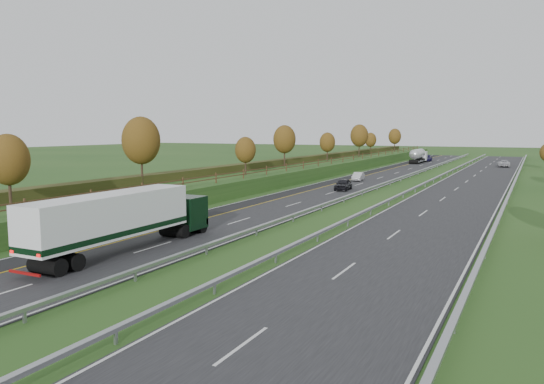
# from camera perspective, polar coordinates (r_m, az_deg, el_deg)

# --- Properties ---
(ground) EXTENTS (400.00, 400.00, 0.00)m
(ground) POSITION_cam_1_polar(r_m,az_deg,el_deg) (75.20, 13.34, 0.26)
(ground) COLOR #264B1A
(ground) RESTS_ON ground
(near_carriageway) EXTENTS (10.50, 200.00, 0.04)m
(near_carriageway) POSITION_cam_1_polar(r_m,az_deg,el_deg) (82.11, 8.71, 0.91)
(near_carriageway) COLOR black
(near_carriageway) RESTS_ON ground
(far_carriageway) EXTENTS (10.50, 200.00, 0.04)m
(far_carriageway) POSITION_cam_1_polar(r_m,az_deg,el_deg) (78.69, 20.22, 0.32)
(far_carriageway) COLOR black
(far_carriageway) RESTS_ON ground
(hard_shoulder) EXTENTS (3.00, 200.00, 0.04)m
(hard_shoulder) POSITION_cam_1_polar(r_m,az_deg,el_deg) (83.32, 6.25, 1.03)
(hard_shoulder) COLOR black
(hard_shoulder) RESTS_ON ground
(lane_markings) EXTENTS (26.75, 200.00, 0.01)m
(lane_markings) POSITION_cam_1_polar(r_m,az_deg,el_deg) (80.28, 13.03, 0.71)
(lane_markings) COLOR silver
(lane_markings) RESTS_ON near_carriageway
(embankment_left) EXTENTS (12.00, 200.00, 2.00)m
(embankment_left) POSITION_cam_1_polar(r_m,az_deg,el_deg) (86.85, 0.52, 1.95)
(embankment_left) COLOR #264B1A
(embankment_left) RESTS_ON ground
(hedge_left) EXTENTS (2.20, 180.00, 1.10)m
(hedge_left) POSITION_cam_1_polar(r_m,az_deg,el_deg) (87.63, -0.65, 3.01)
(hedge_left) COLOR #303817
(hedge_left) RESTS_ON embankment_left
(fence_left) EXTENTS (0.12, 189.06, 1.20)m
(fence_left) POSITION_cam_1_polar(r_m,az_deg,el_deg) (84.48, 3.15, 2.98)
(fence_left) COLOR #422B19
(fence_left) RESTS_ON embankment_left
(median_barrier_near) EXTENTS (0.32, 200.00, 0.71)m
(median_barrier_near) POSITION_cam_1_polar(r_m,az_deg,el_deg) (80.51, 12.58, 1.14)
(median_barrier_near) COLOR #96999E
(median_barrier_near) RESTS_ON ground
(median_barrier_far) EXTENTS (0.32, 200.00, 0.71)m
(median_barrier_far) POSITION_cam_1_polar(r_m,az_deg,el_deg) (79.45, 16.15, 0.96)
(median_barrier_far) COLOR #96999E
(median_barrier_far) RESTS_ON ground
(outer_barrier_far) EXTENTS (0.32, 200.00, 0.71)m
(outer_barrier_far) POSITION_cam_1_polar(r_m,az_deg,el_deg) (78.23, 24.46, 0.54)
(outer_barrier_far) COLOR #96999E
(outer_barrier_far) RESTS_ON ground
(trees_left) EXTENTS (6.64, 164.30, 7.66)m
(trees_left) POSITION_cam_1_polar(r_m,az_deg,el_deg) (83.40, -0.27, 5.45)
(trees_left) COLOR #2D2116
(trees_left) RESTS_ON embankment_left
(box_lorry) EXTENTS (2.58, 16.28, 4.06)m
(box_lorry) POSITION_cam_1_polar(r_m,az_deg,el_deg) (36.72, -15.76, -2.75)
(box_lorry) COLOR black
(box_lorry) RESTS_ON near_carriageway
(road_tanker) EXTENTS (2.40, 11.22, 3.46)m
(road_tanker) POSITION_cam_1_polar(r_m,az_deg,el_deg) (136.34, 15.46, 3.80)
(road_tanker) COLOR silver
(road_tanker) RESTS_ON near_carriageway
(car_dark_near) EXTENTS (2.27, 4.67, 1.54)m
(car_dark_near) POSITION_cam_1_polar(r_m,az_deg,el_deg) (72.73, 7.67, 0.81)
(car_dark_near) COLOR black
(car_dark_near) RESTS_ON near_carriageway
(car_silver_mid) EXTENTS (1.89, 4.25, 1.35)m
(car_silver_mid) POSITION_cam_1_polar(r_m,az_deg,el_deg) (86.55, 9.25, 1.66)
(car_silver_mid) COLOR silver
(car_silver_mid) RESTS_ON near_carriageway
(car_small_far) EXTENTS (2.68, 5.81, 1.65)m
(car_small_far) POSITION_cam_1_polar(r_m,az_deg,el_deg) (144.42, 16.32, 3.53)
(car_small_far) COLOR #191441
(car_small_far) RESTS_ON near_carriageway
(car_oncoming) EXTENTS (2.99, 5.67, 1.52)m
(car_oncoming) POSITION_cam_1_polar(r_m,az_deg,el_deg) (127.98, 23.67, 2.83)
(car_oncoming) COLOR silver
(car_oncoming) RESTS_ON far_carriageway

